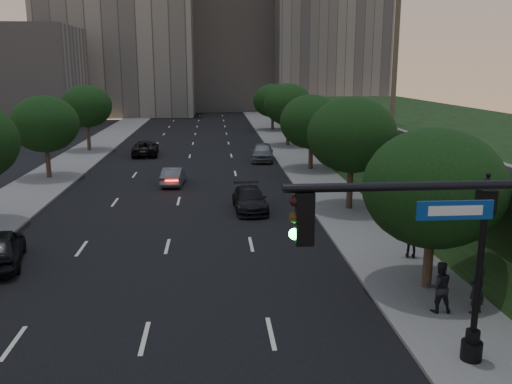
{
  "coord_description": "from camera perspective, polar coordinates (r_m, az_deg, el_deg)",
  "views": [
    {
      "loc": [
        2.26,
        -10.79,
        8.32
      ],
      "look_at": [
        3.9,
        9.69,
        3.6
      ],
      "focal_mm": 38.0,
      "sensor_mm": 36.0,
      "label": 1
    }
  ],
  "objects": [
    {
      "name": "road_surface",
      "position": [
        41.69,
        -7.58,
        1.33
      ],
      "size": [
        16.0,
        140.0,
        0.02
      ],
      "primitive_type": "cube",
      "color": "black",
      "rests_on": "ground"
    },
    {
      "name": "sidewalk_right",
      "position": [
        42.37,
        6.4,
        1.64
      ],
      "size": [
        4.5,
        140.0,
        0.15
      ],
      "primitive_type": "cube",
      "color": "slate",
      "rests_on": "ground"
    },
    {
      "name": "sidewalk_left",
      "position": [
        43.45,
        -21.21,
        1.12
      ],
      "size": [
        4.5,
        140.0,
        0.15
      ],
      "primitive_type": "cube",
      "color": "slate",
      "rests_on": "ground"
    },
    {
      "name": "embankment",
      "position": [
        43.98,
        22.21,
        3.72
      ],
      "size": [
        18.0,
        90.0,
        4.0
      ],
      "primitive_type": "cube",
      "color": "black",
      "rests_on": "ground"
    },
    {
      "name": "parapet_wall",
      "position": [
        40.58,
        11.63,
        7.07
      ],
      "size": [
        0.35,
        90.0,
        0.7
      ],
      "primitive_type": "cube",
      "color": "slate",
      "rests_on": "embankment"
    },
    {
      "name": "office_block_left",
      "position": [
        104.35,
        -14.13,
        16.8
      ],
      "size": [
        26.0,
        20.0,
        32.0
      ],
      "primitive_type": "cube",
      "color": "gray",
      "rests_on": "ground"
    },
    {
      "name": "office_block_mid",
      "position": [
        112.95,
        -2.76,
        15.31
      ],
      "size": [
        22.0,
        18.0,
        26.0
      ],
      "primitive_type": "cube",
      "color": "#9A958D",
      "rests_on": "ground"
    },
    {
      "name": "office_block_right",
      "position": [
        109.41,
        7.27,
        17.92
      ],
      "size": [
        20.0,
        22.0,
        36.0
      ],
      "primitive_type": "cube",
      "color": "gray",
      "rests_on": "ground"
    },
    {
      "name": "office_block_filler",
      "position": [
        85.6,
        -24.31,
        10.94
      ],
      "size": [
        18.0,
        16.0,
        14.0
      ],
      "primitive_type": "cube",
      "color": "#9A958D",
      "rests_on": "ground"
    },
    {
      "name": "tree_right_a",
      "position": [
        20.88,
        18.19,
        0.41
      ],
      "size": [
        5.2,
        5.2,
        6.24
      ],
      "color": "#38281C",
      "rests_on": "ground"
    },
    {
      "name": "tree_right_b",
      "position": [
        32.05,
        10.05,
        5.93
      ],
      "size": [
        5.2,
        5.2,
        6.74
      ],
      "color": "#38281C",
      "rests_on": "ground"
    },
    {
      "name": "tree_right_c",
      "position": [
        44.73,
        5.86,
        7.36
      ],
      "size": [
        5.2,
        5.2,
        6.24
      ],
      "color": "#38281C",
      "rests_on": "ground"
    },
    {
      "name": "tree_right_d",
      "position": [
        58.47,
        3.39,
        9.19
      ],
      "size": [
        5.2,
        5.2,
        6.74
      ],
      "color": "#38281C",
      "rests_on": "ground"
    },
    {
      "name": "tree_right_e",
      "position": [
        73.36,
        1.76,
        9.58
      ],
      "size": [
        5.2,
        5.2,
        6.24
      ],
      "color": "#38281C",
      "rests_on": "ground"
    },
    {
      "name": "tree_left_c",
      "position": [
        43.83,
        -21.35,
        6.68
      ],
      "size": [
        5.0,
        5.0,
        6.34
      ],
      "color": "#38281C",
      "rests_on": "ground"
    },
    {
      "name": "tree_left_d",
      "position": [
        57.31,
        -17.42,
        8.62
      ],
      "size": [
        5.0,
        5.0,
        6.71
      ],
      "color": "#38281C",
      "rests_on": "ground"
    },
    {
      "name": "traffic_signal_mast",
      "position": [
        11.52,
        24.94,
        -12.15
      ],
      "size": [
        5.68,
        0.56,
        7.0
      ],
      "color": "black",
      "rests_on": "ground"
    },
    {
      "name": "street_lamp",
      "position": [
        16.39,
        22.37,
        -8.38
      ],
      "size": [
        0.64,
        0.64,
        5.62
      ],
      "color": "black",
      "rests_on": "ground"
    },
    {
      "name": "sedan_mid_left",
      "position": [
        39.75,
        -8.66,
        1.68
      ],
      "size": [
        1.71,
        4.1,
        1.32
      ],
      "primitive_type": "imported",
      "rotation": [
        0.0,
        0.0,
        3.06
      ],
      "color": "#525459",
      "rests_on": "ground"
    },
    {
      "name": "sedan_far_left",
      "position": [
        53.78,
        -11.57,
        4.56
      ],
      "size": [
        2.72,
        5.33,
        1.44
      ],
      "primitive_type": "imported",
      "rotation": [
        0.0,
        0.0,
        3.2
      ],
      "color": "black",
      "rests_on": "ground"
    },
    {
      "name": "sedan_near_right",
      "position": [
        32.22,
        -0.65,
        -0.79
      ],
      "size": [
        2.08,
        4.71,
        1.34
      ],
      "primitive_type": "imported",
      "rotation": [
        0.0,
        0.0,
        0.04
      ],
      "color": "black",
      "rests_on": "ground"
    },
    {
      "name": "sedan_far_right",
      "position": [
        49.57,
        0.68,
        4.25
      ],
      "size": [
        2.41,
        5.01,
        1.65
      ],
      "primitive_type": "imported",
      "rotation": [
        0.0,
        0.0,
        -0.1
      ],
      "color": "slate",
      "rests_on": "ground"
    },
    {
      "name": "pedestrian_a",
      "position": [
        20.02,
        22.25,
        -9.34
      ],
      "size": [
        0.78,
        0.66,
        1.82
      ],
      "primitive_type": "imported",
      "rotation": [
        0.0,
        0.0,
        3.53
      ],
      "color": "black",
      "rests_on": "sidewalk_right"
    },
    {
      "name": "pedestrian_b",
      "position": [
        19.71,
        18.73,
        -9.43
      ],
      "size": [
        0.94,
        0.76,
        1.8
      ],
      "primitive_type": "imported",
      "rotation": [
        0.0,
        0.0,
        3.05
      ],
      "color": "black",
      "rests_on": "sidewalk_right"
    },
    {
      "name": "pedestrian_c",
      "position": [
        24.77,
        16.12,
        -4.62
      ],
      "size": [
        1.14,
        0.67,
        1.83
      ],
      "primitive_type": "imported",
      "rotation": [
        0.0,
        0.0,
        2.92
      ],
      "color": "black",
      "rests_on": "sidewalk_right"
    }
  ]
}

